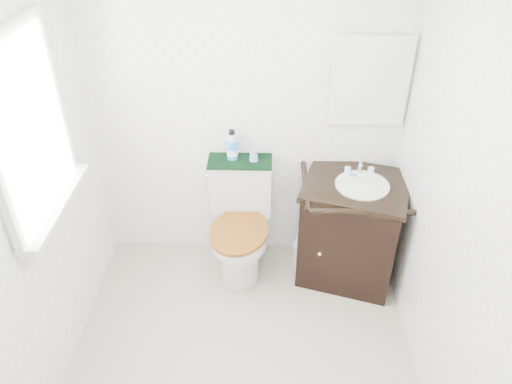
{
  "coord_description": "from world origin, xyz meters",
  "views": [
    {
      "loc": [
        0.14,
        -1.97,
        2.71
      ],
      "look_at": [
        0.07,
        0.75,
        0.84
      ],
      "focal_mm": 35.0,
      "sensor_mm": 36.0,
      "label": 1
    }
  ],
  "objects_px": {
    "vanity": "(351,228)",
    "trash_bin": "(305,255)",
    "mouthwash_bottle": "(232,146)",
    "cup": "(254,155)",
    "toilet": "(240,227)"
  },
  "relations": [
    {
      "from": "toilet",
      "to": "cup",
      "type": "relative_size",
      "value": 10.75
    },
    {
      "from": "toilet",
      "to": "trash_bin",
      "type": "xyz_separation_m",
      "value": [
        0.5,
        -0.03,
        -0.24
      ]
    },
    {
      "from": "cup",
      "to": "vanity",
      "type": "bearing_deg",
      "value": -14.82
    },
    {
      "from": "vanity",
      "to": "trash_bin",
      "type": "height_order",
      "value": "vanity"
    },
    {
      "from": "toilet",
      "to": "vanity",
      "type": "xyz_separation_m",
      "value": [
        0.82,
        -0.06,
        0.06
      ]
    },
    {
      "from": "vanity",
      "to": "cup",
      "type": "xyz_separation_m",
      "value": [
        -0.72,
        0.19,
        0.49
      ]
    },
    {
      "from": "mouthwash_bottle",
      "to": "cup",
      "type": "xyz_separation_m",
      "value": [
        0.15,
        -0.03,
        -0.06
      ]
    },
    {
      "from": "vanity",
      "to": "cup",
      "type": "distance_m",
      "value": 0.89
    },
    {
      "from": "mouthwash_bottle",
      "to": "cup",
      "type": "relative_size",
      "value": 2.78
    },
    {
      "from": "toilet",
      "to": "trash_bin",
      "type": "distance_m",
      "value": 0.56
    },
    {
      "from": "cup",
      "to": "toilet",
      "type": "bearing_deg",
      "value": -127.37
    },
    {
      "from": "vanity",
      "to": "trash_bin",
      "type": "xyz_separation_m",
      "value": [
        -0.32,
        0.03,
        -0.3
      ]
    },
    {
      "from": "mouthwash_bottle",
      "to": "cup",
      "type": "bearing_deg",
      "value": -9.33
    },
    {
      "from": "toilet",
      "to": "mouthwash_bottle",
      "type": "bearing_deg",
      "value": 109.47
    },
    {
      "from": "toilet",
      "to": "cup",
      "type": "distance_m",
      "value": 0.57
    }
  ]
}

